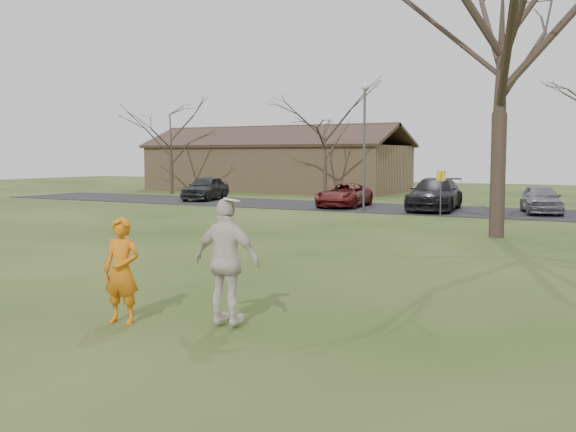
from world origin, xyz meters
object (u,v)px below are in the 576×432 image
at_px(car_3, 435,194).
at_px(lamp_post, 364,131).
at_px(building, 276,166).
at_px(big_tree, 502,27).
at_px(car_4, 541,199).
at_px(player_defender, 122,271).
at_px(catching_play, 227,261).
at_px(car_0, 206,188).
at_px(car_2, 344,195).

distance_m(car_3, lamp_post, 4.81).
bearing_deg(building, big_tree, -46.27).
bearing_deg(big_tree, car_4, 90.72).
bearing_deg(building, car_4, -30.21).
height_order(player_defender, catching_play, catching_play).
bearing_deg(lamp_post, catching_play, -72.75).
relative_size(car_3, catching_play, 2.69).
xyz_separation_m(player_defender, building, (-19.14, 38.11, 1.06)).
relative_size(catching_play, big_tree, 0.15).
relative_size(catching_play, building, 0.10).
bearing_deg(big_tree, catching_play, -94.60).
height_order(car_0, car_3, car_3).
bearing_deg(car_2, lamp_post, -51.74).
bearing_deg(car_3, catching_play, -88.39).
relative_size(car_3, big_tree, 0.39).
bearing_deg(car_4, car_0, 162.74).
height_order(player_defender, car_3, player_defender).
distance_m(car_0, car_2, 9.79).
distance_m(car_4, building, 25.34).
height_order(car_2, car_3, car_3).
height_order(car_4, lamp_post, lamp_post).
xyz_separation_m(car_0, car_4, (19.56, -0.16, -0.05)).
relative_size(building, big_tree, 1.47).
distance_m(car_0, car_3, 14.63).
bearing_deg(building, car_3, -38.18).
distance_m(player_defender, car_0, 30.58).
bearing_deg(car_4, car_3, 169.82).
xyz_separation_m(player_defender, big_tree, (2.86, 15.11, 6.12)).
relative_size(car_2, building, 0.22).
relative_size(car_0, big_tree, 0.31).
height_order(player_defender, car_4, player_defender).
distance_m(player_defender, lamp_post, 23.39).
bearing_deg(car_0, car_2, -18.50).
height_order(car_4, building, building).
xyz_separation_m(player_defender, car_3, (-2.21, 24.80, -0.04)).
bearing_deg(catching_play, lamp_post, 107.25).
xyz_separation_m(car_4, catching_play, (-1.04, -24.78, 0.37)).
bearing_deg(catching_play, player_defender, -160.47).
height_order(car_2, lamp_post, lamp_post).
bearing_deg(player_defender, car_0, 111.44).
xyz_separation_m(car_0, car_3, (14.62, -0.73, 0.06)).
bearing_deg(building, car_2, -48.31).
bearing_deg(big_tree, player_defender, -100.72).
height_order(car_2, building, building).
bearing_deg(player_defender, building, 104.72).
bearing_deg(car_2, building, 125.22).
relative_size(player_defender, lamp_post, 0.28).
height_order(car_2, big_tree, big_tree).
bearing_deg(car_3, lamp_post, -150.69).
bearing_deg(big_tree, car_0, 152.10).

